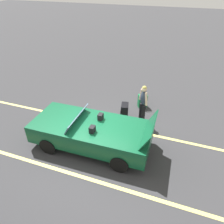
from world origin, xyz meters
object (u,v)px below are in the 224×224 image
suitcase_large_black (124,112)px  suitcase_medium_bright (142,101)px  convertible_car (86,131)px  traveler_person (143,102)px

suitcase_large_black → suitcase_medium_bright: size_ratio=0.89×
convertible_car → suitcase_large_black: bearing=-114.6°
convertible_car → traveler_person: traveler_person is taller
convertible_car → suitcase_large_black: size_ratio=5.72×
traveler_person → convertible_car: bearing=11.4°
suitcase_medium_bright → traveler_person: traveler_person is taller
suitcase_large_black → traveler_person: bearing=177.7°
suitcase_medium_bright → traveler_person: 1.34m
convertible_car → traveler_person: 2.58m
suitcase_medium_bright → convertible_car: bearing=128.4°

